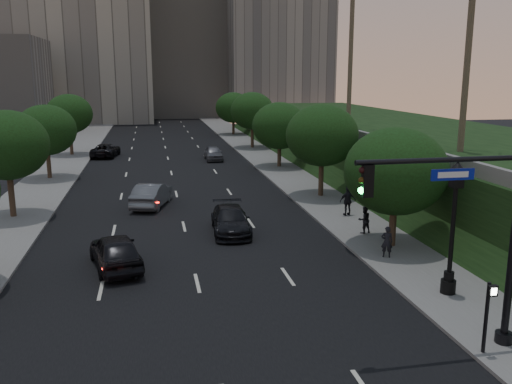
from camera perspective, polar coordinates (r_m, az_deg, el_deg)
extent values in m
plane|color=black|center=(19.13, -4.85, -15.08)|extent=(160.00, 160.00, 0.00)
cube|color=black|center=(47.76, -8.80, 1.56)|extent=(16.00, 140.00, 0.02)
cube|color=slate|center=(49.19, 3.21, 2.08)|extent=(4.50, 140.00, 0.15)
cube|color=slate|center=(48.47, -21.00, 1.12)|extent=(4.50, 140.00, 0.15)
cube|color=black|center=(51.24, 16.68, 4.17)|extent=(18.00, 90.00, 4.00)
cube|color=slate|center=(47.62, 7.69, 6.84)|extent=(0.35, 90.00, 0.70)
cube|color=#9C9888|center=(109.84, -18.12, 15.48)|extent=(26.00, 20.00, 32.00)
cube|color=#A29F94|center=(119.24, -7.56, 14.22)|extent=(22.00, 18.00, 26.00)
cube|color=gray|center=(116.17, 1.86, 16.84)|extent=(20.00, 22.00, 36.00)
cylinder|color=#38281C|center=(28.62, 14.21, -2.98)|extent=(0.36, 0.36, 2.86)
ellipsoid|color=black|center=(28.06, 14.49, 2.15)|extent=(5.20, 5.20, 4.42)
cylinder|color=#38281C|center=(39.47, 6.87, 1.73)|extent=(0.36, 0.36, 3.21)
ellipsoid|color=black|center=(39.05, 6.98, 5.94)|extent=(5.20, 5.20, 4.42)
cylinder|color=#38281C|center=(51.86, 2.47, 4.13)|extent=(0.36, 0.36, 2.86)
ellipsoid|color=black|center=(51.56, 2.50, 6.99)|extent=(5.20, 5.20, 4.42)
cylinder|color=#38281C|center=(65.42, -0.40, 5.99)|extent=(0.36, 0.36, 3.21)
ellipsoid|color=black|center=(65.17, -0.40, 8.55)|extent=(5.20, 5.20, 4.42)
cylinder|color=#38281C|center=(80.16, -2.40, 7.02)|extent=(0.36, 0.36, 2.86)
ellipsoid|color=black|center=(79.96, -2.41, 8.87)|extent=(5.20, 5.20, 4.42)
cylinder|color=#38281C|center=(36.66, -24.36, -0.07)|extent=(0.36, 0.36, 3.26)
ellipsoid|color=black|center=(36.20, -24.77, 4.51)|extent=(5.00, 5.00, 4.25)
cylinder|color=#38281C|center=(49.22, -20.99, 2.96)|extent=(0.36, 0.36, 2.99)
ellipsoid|color=black|center=(48.89, -21.24, 6.10)|extent=(5.00, 5.00, 4.25)
cylinder|color=#38281C|center=(62.91, -18.89, 5.10)|extent=(0.36, 0.36, 3.26)
ellipsoid|color=black|center=(62.65, -19.08, 7.79)|extent=(5.00, 5.00, 4.25)
cylinder|color=#4C4233|center=(36.41, 21.41, 13.39)|extent=(0.40, 0.40, 12.00)
cylinder|color=#4C4233|center=(50.20, 9.97, 14.93)|extent=(0.40, 0.40, 14.50)
cylinder|color=black|center=(20.17, 24.59, -13.92)|extent=(0.56, 0.56, 0.50)
cylinder|color=black|center=(16.95, 18.95, 3.20)|extent=(5.40, 0.16, 0.16)
cube|color=black|center=(16.03, 11.66, 1.13)|extent=(0.32, 0.22, 0.95)
sphere|color=black|center=(15.90, 11.11, 2.27)|extent=(0.20, 0.20, 0.20)
sphere|color=#3F2B0A|center=(15.96, 11.07, 1.21)|extent=(0.20, 0.20, 0.20)
sphere|color=#19F24C|center=(16.02, 11.03, 0.16)|extent=(0.20, 0.20, 0.20)
cube|color=#0B1A9B|center=(17.23, 20.00, 1.74)|extent=(1.40, 0.05, 0.35)
cylinder|color=black|center=(23.47, 19.55, -9.51)|extent=(0.60, 0.60, 0.70)
cylinder|color=black|center=(23.29, 19.64, -8.37)|extent=(0.40, 0.40, 0.40)
cylinder|color=black|center=(22.70, 19.99, -3.75)|extent=(0.18, 0.18, 3.60)
cube|color=black|center=(22.25, 20.37, 1.34)|extent=(0.42, 0.42, 0.70)
cone|color=black|center=(22.17, 20.47, 2.60)|extent=(0.64, 0.64, 0.35)
sphere|color=black|center=(22.14, 20.51, 3.11)|extent=(0.14, 0.14, 0.14)
cylinder|color=black|center=(18.87, 23.04, -12.28)|extent=(0.12, 0.12, 2.50)
cube|color=black|center=(18.33, 23.63, -9.50)|extent=(0.30, 0.14, 0.35)
cube|color=white|center=(18.27, 23.78, -9.58)|extent=(0.18, 0.02, 0.22)
imported|color=black|center=(25.86, -14.56, -6.05)|extent=(2.95, 5.13, 1.64)
imported|color=#54575B|center=(37.25, -10.91, -0.29)|extent=(3.00, 5.20, 1.62)
imported|color=black|center=(60.96, -15.54, 4.25)|extent=(3.16, 5.54, 1.46)
imported|color=black|center=(30.59, -2.69, -2.99)|extent=(2.31, 5.11, 1.45)
imported|color=#5D5E64|center=(56.76, -4.51, 4.11)|extent=(1.78, 4.37, 1.49)
imported|color=black|center=(26.84, 13.61, -5.12)|extent=(0.65, 0.53, 1.53)
imported|color=black|center=(30.57, 11.33, -2.88)|extent=(0.84, 0.71, 1.52)
imported|color=black|center=(34.16, 9.64, -0.94)|extent=(1.11, 0.54, 1.83)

